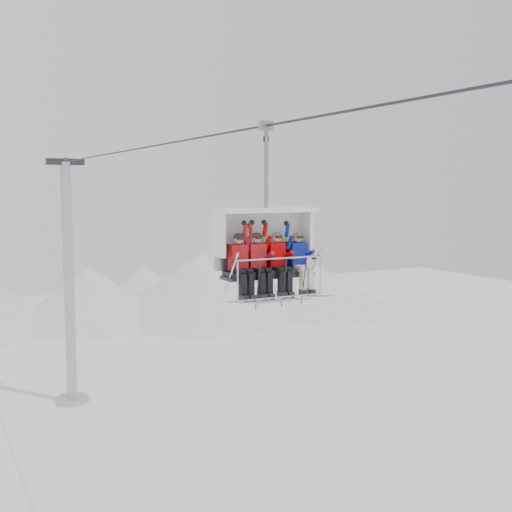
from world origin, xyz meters
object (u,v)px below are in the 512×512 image
skier_far_left (240,263)px  skier_center_left (259,262)px  chairlift_carrier (263,240)px  lift_tower_right (69,300)px  skier_center_right (278,261)px  skier_far_right (300,260)px

skier_far_left → skier_center_left: bearing=0.0°
chairlift_carrier → skier_far_left: chairlift_carrier is taller
skier_far_left → skier_center_left: 0.47m
lift_tower_right → skier_far_left: (-0.76, -22.68, 4.42)m
lift_tower_right → skier_center_right: 23.11m
skier_far_left → skier_center_right: size_ratio=1.00×
lift_tower_right → chairlift_carrier: (0.00, -22.37, 4.89)m
skier_far_left → skier_center_right: 0.98m
lift_tower_right → skier_far_left: size_ratio=7.99×
skier_center_right → skier_far_right: skier_center_right is taller
lift_tower_right → skier_far_right: 23.12m
lift_tower_right → skier_center_right: (0.23, -22.68, 4.42)m
lift_tower_right → skier_far_right: lift_tower_right is taller
skier_far_right → skier_far_left: bearing=179.9°
skier_center_right → skier_center_left: bearing=180.0°
lift_tower_right → chairlift_carrier: lift_tower_right is taller
skier_center_left → skier_center_right: size_ratio=1.00×
chairlift_carrier → skier_far_right: chairlift_carrier is taller
skier_center_left → skier_center_right: 0.51m
lift_tower_right → skier_center_left: bearing=-90.7°
chairlift_carrier → skier_center_left: bearing=-133.4°
chairlift_carrier → skier_center_right: (0.23, -0.30, -0.46)m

